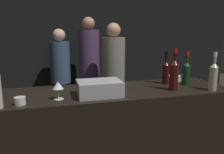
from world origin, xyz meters
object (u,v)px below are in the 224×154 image
object	(u,v)px
red_wine_bottle_tall	(174,74)
red_wine_bottle_burgundy	(186,71)
white_wine_bottle	(213,75)
person_in_hoodie	(113,74)
candle_votive	(20,101)
person_grey_polo	(89,66)
bowl_white	(174,78)
person_blond_tee	(61,72)
ice_bin_with_bottles	(100,88)
wine_glass	(58,86)
red_wine_bottle_black_foil	(166,70)

from	to	relation	value
red_wine_bottle_tall	red_wine_bottle_burgundy	xyz separation A→B (m)	(0.24, 0.17, -0.02)
white_wine_bottle	person_in_hoodie	distance (m)	1.60
candle_votive	person_grey_polo	xyz separation A→B (m)	(0.84, 2.01, -0.05)
person_grey_polo	bowl_white	bearing A→B (deg)	119.57
red_wine_bottle_tall	person_blond_tee	world-z (taller)	person_blond_tee
candle_votive	person_blond_tee	bearing A→B (deg)	80.30
red_wine_bottle_burgundy	person_in_hoodie	size ratio (longest dim) A/B	0.20
red_wine_bottle_burgundy	red_wine_bottle_tall	bearing A→B (deg)	-145.17
ice_bin_with_bottles	red_wine_bottle_tall	xyz separation A→B (m)	(0.70, -0.01, 0.09)
person_in_hoodie	ice_bin_with_bottles	bearing A→B (deg)	-145.60
wine_glass	person_grey_polo	size ratio (longest dim) A/B	0.08
red_wine_bottle_burgundy	person_in_hoodie	xyz separation A→B (m)	(-0.44, 1.22, -0.23)
person_in_hoodie	person_blond_tee	distance (m)	0.99
person_blond_tee	white_wine_bottle	bearing A→B (deg)	42.77
red_wine_bottle_burgundy	person_grey_polo	size ratio (longest dim) A/B	0.19
red_wine_bottle_black_foil	white_wine_bottle	bearing A→B (deg)	-51.58
red_wine_bottle_black_foil	person_grey_polo	xyz separation A→B (m)	(-0.55, 1.66, -0.16)
red_wine_bottle_tall	bowl_white	bearing A→B (deg)	59.25
ice_bin_with_bottles	person_blond_tee	bearing A→B (deg)	97.66
ice_bin_with_bottles	bowl_white	bearing A→B (deg)	21.33
bowl_white	person_grey_polo	distance (m)	1.72
ice_bin_with_bottles	red_wine_bottle_black_foil	bearing A→B (deg)	18.78
ice_bin_with_bottles	candle_votive	bearing A→B (deg)	-171.74
white_wine_bottle	person_grey_polo	world-z (taller)	person_grey_polo
ice_bin_with_bottles	red_wine_bottle_burgundy	xyz separation A→B (m)	(0.94, 0.16, 0.07)
person_blond_tee	red_wine_bottle_tall	bearing A→B (deg)	36.50
bowl_white	red_wine_bottle_tall	distance (m)	0.44
candle_votive	person_grey_polo	bearing A→B (deg)	67.36
red_wine_bottle_tall	white_wine_bottle	bearing A→B (deg)	-15.92
red_wine_bottle_black_foil	person_in_hoodie	distance (m)	1.18
red_wine_bottle_tall	candle_votive	bearing A→B (deg)	-176.31
candle_votive	ice_bin_with_bottles	bearing A→B (deg)	8.26
red_wine_bottle_tall	red_wine_bottle_black_foil	size ratio (longest dim) A/B	1.15
wine_glass	red_wine_bottle_tall	xyz separation A→B (m)	(1.05, 0.02, 0.05)
white_wine_bottle	person_blond_tee	size ratio (longest dim) A/B	0.21
wine_glass	red_wine_bottle_tall	distance (m)	1.05
ice_bin_with_bottles	red_wine_bottle_black_foil	distance (m)	0.81
red_wine_bottle_burgundy	person_grey_polo	world-z (taller)	person_grey_polo
person_blond_tee	red_wine_bottle_black_foil	bearing A→B (deg)	41.31
red_wine_bottle_black_foil	person_in_hoodie	xyz separation A→B (m)	(-0.26, 1.12, -0.23)
red_wine_bottle_black_foil	person_grey_polo	size ratio (longest dim) A/B	0.18
red_wine_bottle_black_foil	bowl_white	bearing A→B (deg)	32.49
red_wine_bottle_tall	person_blond_tee	bearing A→B (deg)	115.77
candle_votive	person_blond_tee	world-z (taller)	person_blond_tee
candle_votive	bowl_white	bearing A→B (deg)	16.21
red_wine_bottle_burgundy	red_wine_bottle_black_foil	bearing A→B (deg)	151.10
person_grey_polo	wine_glass	bearing A→B (deg)	79.38
wine_glass	red_wine_bottle_tall	bearing A→B (deg)	1.16
wine_glass	red_wine_bottle_burgundy	xyz separation A→B (m)	(1.28, 0.19, 0.03)
red_wine_bottle_tall	red_wine_bottle_burgundy	distance (m)	0.29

